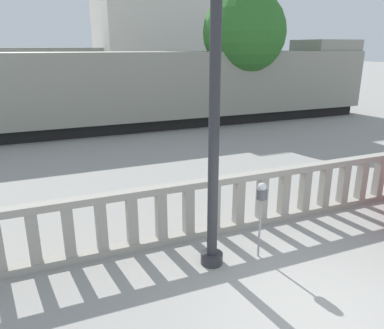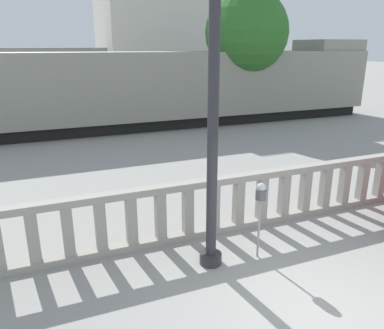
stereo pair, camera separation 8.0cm
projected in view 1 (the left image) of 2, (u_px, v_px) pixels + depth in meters
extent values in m
plane|color=gray|center=(318.00, 316.00, 5.63)|extent=(160.00, 160.00, 0.00)
cube|color=#9E998E|center=(226.00, 227.00, 8.23)|extent=(17.88, 0.24, 0.14)
cube|color=#9E998E|center=(227.00, 180.00, 7.89)|extent=(17.88, 0.24, 0.14)
cube|color=#9E998E|center=(34.00, 238.00, 6.63)|extent=(0.20, 0.20, 0.98)
cube|color=#9E998E|center=(69.00, 232.00, 6.85)|extent=(0.20, 0.20, 0.98)
cube|color=#9E998E|center=(101.00, 226.00, 7.07)|extent=(0.20, 0.20, 0.98)
cube|color=#9E998E|center=(132.00, 221.00, 7.29)|extent=(0.20, 0.20, 0.98)
cube|color=#9E998E|center=(161.00, 216.00, 7.51)|extent=(0.20, 0.20, 0.98)
cube|color=#9E998E|center=(188.00, 211.00, 7.73)|extent=(0.20, 0.20, 0.98)
cube|color=#9E998E|center=(214.00, 206.00, 7.95)|extent=(0.20, 0.20, 0.98)
cube|color=#9E998E|center=(239.00, 202.00, 8.17)|extent=(0.20, 0.20, 0.98)
cube|color=#9E998E|center=(262.00, 198.00, 8.39)|extent=(0.20, 0.20, 0.98)
cube|color=#9E998E|center=(284.00, 194.00, 8.61)|extent=(0.20, 0.20, 0.98)
cube|color=#9E998E|center=(305.00, 190.00, 8.83)|extent=(0.20, 0.20, 0.98)
cube|color=#9E998E|center=(325.00, 187.00, 9.05)|extent=(0.20, 0.20, 0.98)
cube|color=#9E998E|center=(344.00, 183.00, 9.27)|extent=(0.20, 0.20, 0.98)
cube|color=#9E998E|center=(362.00, 180.00, 9.49)|extent=(0.20, 0.20, 0.98)
cube|color=#9E998E|center=(379.00, 177.00, 9.71)|extent=(0.20, 0.20, 0.98)
cylinder|color=#2D2D33|center=(212.00, 258.00, 6.98)|extent=(0.41, 0.41, 0.20)
cylinder|color=#2D2D33|center=(215.00, 81.00, 6.00)|extent=(0.19, 0.19, 6.29)
cylinder|color=#99999E|center=(260.00, 228.00, 7.05)|extent=(0.04, 0.04, 1.20)
cylinder|color=#4C4C51|center=(262.00, 194.00, 6.84)|extent=(0.20, 0.20, 0.19)
sphere|color=#B2B7BC|center=(262.00, 187.00, 6.80)|extent=(0.17, 0.17, 0.17)
cube|color=black|center=(152.00, 121.00, 18.85)|extent=(23.64, 2.45, 0.55)
cube|color=gray|center=(151.00, 84.00, 18.30)|extent=(24.12, 3.06, 3.08)
cube|color=gray|center=(325.00, 45.00, 21.65)|extent=(3.00, 2.76, 0.60)
cube|color=black|center=(117.00, 92.00, 30.74)|extent=(25.33, 2.34, 0.55)
cube|color=gray|center=(116.00, 68.00, 30.17)|extent=(25.85, 2.93, 3.23)
cube|color=gray|center=(240.00, 44.00, 33.81)|extent=(3.00, 2.63, 0.60)
cube|color=beige|center=(158.00, 14.00, 30.46)|extent=(9.69, 7.83, 12.70)
cylinder|color=brown|center=(242.00, 94.00, 19.71)|extent=(0.25, 0.25, 2.98)
sphere|color=#2D6B28|center=(244.00, 32.00, 18.79)|extent=(4.20, 4.20, 4.20)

